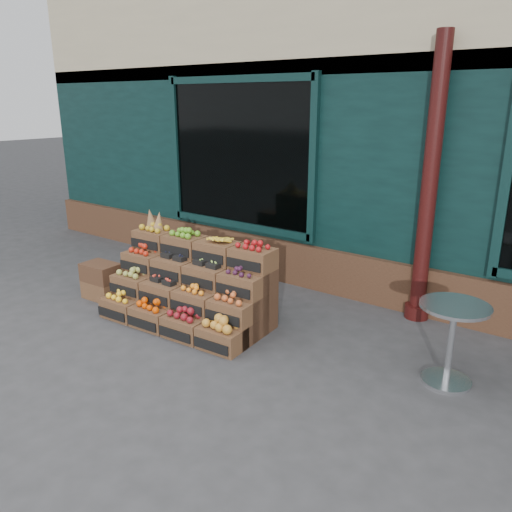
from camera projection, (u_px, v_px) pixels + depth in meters
The scene contains 6 objects.
ground at pixel (231, 355), 5.12m from camera, with size 60.00×60.00×0.00m, color #373739.
shop_facade at pixel (423, 107), 8.32m from camera, with size 12.00×6.24×4.80m.
crate_display at pixel (190, 290), 5.85m from camera, with size 2.01×1.07×1.22m.
spare_crates at pixel (102, 281), 6.54m from camera, with size 0.49×0.35×0.47m.
bistro_table at pixel (452, 335), 4.48m from camera, with size 0.62×0.62×0.78m.
shopkeeper at pixel (280, 206), 7.84m from camera, with size 0.67×0.44×1.82m, color #1E6A38.
Camera 1 is at (2.94, -3.53, 2.50)m, focal length 35.00 mm.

